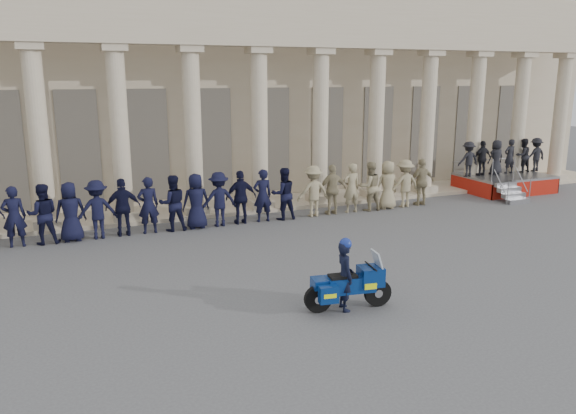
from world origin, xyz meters
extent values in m
plane|color=#4B4B4E|center=(0.00, 0.00, 0.00)|extent=(90.00, 90.00, 0.00)
cube|color=#BBA98C|center=(0.00, 15.00, 4.50)|extent=(40.00, 10.00, 9.00)
cube|color=#BBA98C|center=(0.00, 8.80, 0.07)|extent=(40.00, 2.60, 0.15)
cube|color=#BBA98C|center=(0.00, 8.00, 6.79)|extent=(35.80, 1.00, 1.00)
cube|color=#BBA98C|center=(0.00, 8.00, 7.89)|extent=(35.80, 1.00, 1.20)
cube|color=#BBA98C|center=(-6.50, 8.00, 0.30)|extent=(0.90, 0.90, 0.30)
cylinder|color=#BBA98C|center=(-6.50, 8.00, 3.25)|extent=(0.64, 0.64, 5.60)
cube|color=#BBA98C|center=(-6.50, 8.00, 6.17)|extent=(0.85, 0.85, 0.24)
cube|color=#BBA98C|center=(-3.90, 8.00, 0.30)|extent=(0.90, 0.90, 0.30)
cylinder|color=#BBA98C|center=(-3.90, 8.00, 3.25)|extent=(0.64, 0.64, 5.60)
cube|color=#BBA98C|center=(-3.90, 8.00, 6.17)|extent=(0.85, 0.85, 0.24)
cube|color=#BBA98C|center=(-1.30, 8.00, 0.30)|extent=(0.90, 0.90, 0.30)
cylinder|color=#BBA98C|center=(-1.30, 8.00, 3.25)|extent=(0.64, 0.64, 5.60)
cube|color=#BBA98C|center=(-1.30, 8.00, 6.17)|extent=(0.85, 0.85, 0.24)
cube|color=#BBA98C|center=(1.30, 8.00, 0.30)|extent=(0.90, 0.90, 0.30)
cylinder|color=#BBA98C|center=(1.30, 8.00, 3.25)|extent=(0.64, 0.64, 5.60)
cube|color=#BBA98C|center=(1.30, 8.00, 6.17)|extent=(0.85, 0.85, 0.24)
cube|color=#BBA98C|center=(3.90, 8.00, 0.30)|extent=(0.90, 0.90, 0.30)
cylinder|color=#BBA98C|center=(3.90, 8.00, 3.25)|extent=(0.64, 0.64, 5.60)
cube|color=#BBA98C|center=(3.90, 8.00, 6.17)|extent=(0.85, 0.85, 0.24)
cube|color=#BBA98C|center=(6.50, 8.00, 0.30)|extent=(0.90, 0.90, 0.30)
cylinder|color=#BBA98C|center=(6.50, 8.00, 3.25)|extent=(0.64, 0.64, 5.60)
cube|color=#BBA98C|center=(6.50, 8.00, 6.17)|extent=(0.85, 0.85, 0.24)
cube|color=#BBA98C|center=(9.10, 8.00, 0.30)|extent=(0.90, 0.90, 0.30)
cylinder|color=#BBA98C|center=(9.10, 8.00, 3.25)|extent=(0.64, 0.64, 5.60)
cube|color=#BBA98C|center=(9.10, 8.00, 6.17)|extent=(0.85, 0.85, 0.24)
cube|color=#BBA98C|center=(11.70, 8.00, 0.30)|extent=(0.90, 0.90, 0.30)
cylinder|color=#BBA98C|center=(11.70, 8.00, 3.25)|extent=(0.64, 0.64, 5.60)
cube|color=#BBA98C|center=(11.70, 8.00, 6.17)|extent=(0.85, 0.85, 0.24)
cube|color=#BBA98C|center=(14.30, 8.00, 0.30)|extent=(0.90, 0.90, 0.30)
cylinder|color=#BBA98C|center=(14.30, 8.00, 3.25)|extent=(0.64, 0.64, 5.60)
cube|color=#BBA98C|center=(14.30, 8.00, 6.17)|extent=(0.85, 0.85, 0.24)
cube|color=#BBA98C|center=(16.90, 8.00, 0.30)|extent=(0.90, 0.90, 0.30)
cylinder|color=#BBA98C|center=(16.90, 8.00, 3.25)|extent=(0.64, 0.64, 5.60)
cube|color=#BBA98C|center=(16.90, 8.00, 6.17)|extent=(0.85, 0.85, 0.24)
cube|color=black|center=(-7.80, 10.02, 2.55)|extent=(1.30, 0.12, 4.20)
cube|color=black|center=(-5.20, 10.02, 2.55)|extent=(1.30, 0.12, 4.20)
cube|color=black|center=(-2.60, 10.02, 2.55)|extent=(1.30, 0.12, 4.20)
cube|color=black|center=(0.00, 10.02, 2.55)|extent=(1.30, 0.12, 4.20)
cube|color=black|center=(2.60, 10.02, 2.55)|extent=(1.30, 0.12, 4.20)
cube|color=black|center=(5.20, 10.02, 2.55)|extent=(1.30, 0.12, 4.20)
cube|color=black|center=(7.80, 10.02, 2.55)|extent=(1.30, 0.12, 4.20)
cube|color=black|center=(10.40, 10.02, 2.55)|extent=(1.30, 0.12, 4.20)
cube|color=black|center=(13.00, 10.02, 2.55)|extent=(1.30, 0.12, 4.20)
cube|color=black|center=(15.60, 10.02, 2.55)|extent=(1.30, 0.12, 4.20)
imported|color=black|center=(-7.40, 6.37, 0.97)|extent=(0.71, 0.47, 1.95)
imported|color=black|center=(-6.58, 6.37, 0.97)|extent=(0.95, 0.74, 1.95)
imported|color=black|center=(-5.76, 6.37, 0.97)|extent=(0.95, 0.62, 1.95)
imported|color=black|center=(-4.94, 6.37, 0.97)|extent=(1.26, 0.72, 1.95)
imported|color=black|center=(-4.12, 6.37, 0.97)|extent=(1.14, 0.47, 1.95)
imported|color=black|center=(-3.29, 6.37, 0.97)|extent=(0.71, 0.47, 1.95)
imported|color=black|center=(-2.47, 6.37, 0.97)|extent=(0.95, 0.74, 1.95)
imported|color=black|center=(-1.65, 6.37, 0.97)|extent=(0.95, 0.62, 1.95)
imported|color=black|center=(-0.83, 6.37, 0.97)|extent=(1.26, 0.72, 1.95)
imported|color=black|center=(-0.01, 6.37, 0.97)|extent=(1.14, 0.47, 1.95)
imported|color=black|center=(0.81, 6.37, 0.97)|extent=(0.71, 0.47, 1.95)
imported|color=black|center=(1.63, 6.37, 0.97)|extent=(0.95, 0.74, 1.95)
imported|color=gray|center=(2.85, 6.37, 0.97)|extent=(1.26, 0.72, 1.95)
imported|color=gray|center=(3.68, 6.37, 0.97)|extent=(1.14, 0.47, 1.95)
imported|color=gray|center=(4.50, 6.37, 0.97)|extent=(0.71, 0.47, 1.95)
imported|color=gray|center=(5.32, 6.37, 0.97)|extent=(0.95, 0.74, 1.95)
imported|color=gray|center=(6.14, 6.37, 0.97)|extent=(0.95, 0.62, 1.95)
imported|color=gray|center=(6.96, 6.37, 0.97)|extent=(1.26, 0.72, 1.95)
imported|color=gray|center=(7.78, 6.37, 0.97)|extent=(1.14, 0.47, 1.95)
cube|color=gray|center=(13.08, 7.33, 0.73)|extent=(3.87, 2.77, 0.10)
cube|color=maroon|center=(13.08, 5.96, 0.34)|extent=(3.87, 0.04, 0.68)
cube|color=maroon|center=(11.16, 7.33, 0.34)|extent=(0.04, 2.77, 0.68)
cube|color=maroon|center=(14.99, 7.33, 0.34)|extent=(0.04, 2.77, 0.68)
cube|color=gray|center=(11.74, 5.04, 0.10)|extent=(1.10, 0.28, 0.20)
cube|color=gray|center=(11.74, 5.32, 0.29)|extent=(1.10, 0.28, 0.20)
cube|color=gray|center=(11.74, 5.60, 0.49)|extent=(1.10, 0.28, 0.20)
cube|color=gray|center=(11.74, 5.88, 0.69)|extent=(1.10, 0.28, 0.20)
cylinder|color=gray|center=(13.08, 8.66, 1.28)|extent=(3.87, 0.04, 0.04)
imported|color=black|center=(11.08, 7.53, 1.58)|extent=(1.03, 0.59, 1.59)
imported|color=black|center=(11.88, 7.53, 1.58)|extent=(0.93, 0.39, 1.59)
imported|color=black|center=(12.68, 7.53, 1.58)|extent=(0.78, 0.51, 1.59)
imported|color=black|center=(13.48, 7.53, 1.58)|extent=(0.58, 0.38, 1.59)
imported|color=black|center=(14.28, 7.53, 1.58)|extent=(0.77, 0.60, 1.59)
imported|color=black|center=(15.08, 7.53, 1.58)|extent=(1.03, 0.59, 1.59)
cylinder|color=black|center=(0.62, -1.98, 0.32)|extent=(0.65, 0.22, 0.64)
cylinder|color=black|center=(-0.82, -1.78, 0.32)|extent=(0.65, 0.22, 0.64)
cube|color=navy|center=(-0.05, -1.89, 0.60)|extent=(1.16, 0.56, 0.37)
cube|color=navy|center=(0.43, -1.95, 0.76)|extent=(0.60, 0.57, 0.44)
cube|color=silver|center=(0.43, -1.95, 0.53)|extent=(0.25, 0.32, 0.12)
cube|color=#B2BFCC|center=(0.59, -1.98, 1.09)|extent=(0.26, 0.47, 0.52)
cube|color=black|center=(-0.25, -1.86, 0.79)|extent=(0.67, 0.41, 0.10)
cube|color=navy|center=(-0.77, -1.79, 0.68)|extent=(0.38, 0.37, 0.21)
cube|color=navy|center=(-0.72, -2.11, 0.53)|extent=(0.46, 0.27, 0.39)
cube|color=#E9F60C|center=(-0.72, -2.11, 0.53)|extent=(0.32, 0.27, 0.10)
cube|color=navy|center=(-0.64, -1.49, 0.53)|extent=(0.46, 0.27, 0.39)
cube|color=#E9F60C|center=(-0.64, -1.49, 0.53)|extent=(0.32, 0.27, 0.10)
cylinder|color=silver|center=(-0.50, -1.59, 0.29)|extent=(0.59, 0.18, 0.10)
cylinder|color=black|center=(0.43, -1.95, 0.99)|extent=(0.13, 0.68, 0.03)
imported|color=black|center=(-0.20, -1.87, 0.81)|extent=(0.47, 0.64, 1.62)
sphere|color=navy|center=(-0.20, -1.87, 1.57)|extent=(0.28, 0.28, 0.28)
camera|label=1|loc=(-5.99, -12.48, 5.24)|focal=35.00mm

